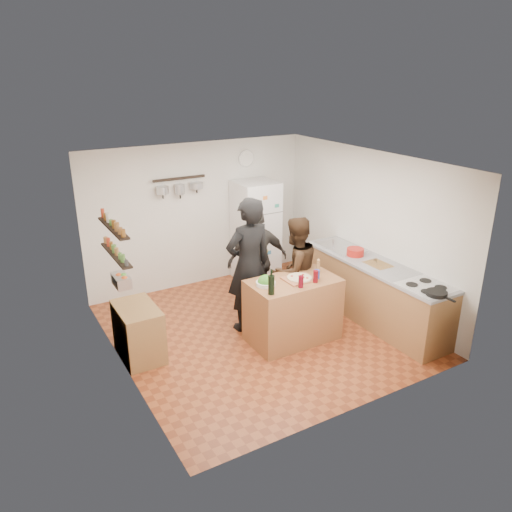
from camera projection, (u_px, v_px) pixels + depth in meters
room_shell at (246, 244)px, 7.26m from camera, size 4.20×4.20×4.20m
prep_island at (293, 310)px, 7.02m from camera, size 1.25×0.72×0.91m
pizza_board at (299, 279)px, 6.88m from camera, size 0.42×0.34×0.02m
pizza at (299, 278)px, 6.87m from camera, size 0.34×0.34×0.02m
salad_bowl at (266, 284)px, 6.69m from camera, size 0.26×0.26×0.05m
wine_bottle at (271, 285)px, 6.40m from camera, size 0.08×0.08×0.26m
wine_glass_near at (301, 282)px, 6.61m from camera, size 0.07×0.07×0.16m
wine_glass_far at (316, 276)px, 6.77m from camera, size 0.07×0.07×0.17m
pepper_mill at (318, 267)px, 7.08m from camera, size 0.05×0.05×0.17m
salt_canister at (317, 275)px, 6.88m from camera, size 0.08×0.08×0.13m
person_left at (249, 265)px, 7.15m from camera, size 0.75×0.51×2.00m
person_center at (295, 271)px, 7.40m from camera, size 0.86×0.71×1.65m
person_back at (258, 260)px, 7.78m from camera, size 1.03×0.55×1.67m
counter_run at (374, 292)px, 7.59m from camera, size 0.63×2.63×0.90m
stove_top at (426, 287)px, 6.65m from camera, size 0.60×0.62×0.02m
skillet at (437, 293)px, 6.38m from camera, size 0.27×0.27×0.05m
sink at (340, 247)px, 8.11m from camera, size 0.50×0.80×0.03m
cutting_board at (378, 265)px, 7.40m from camera, size 0.30×0.40×0.02m
red_bowl at (355, 252)px, 7.72m from camera, size 0.27×0.27×0.11m
fridge at (256, 231)px, 8.93m from camera, size 0.70×0.68×1.80m
wall_clock at (246, 159)px, 8.75m from camera, size 0.30×0.03×0.30m
spice_shelf_lower at (116, 255)px, 6.12m from camera, size 0.12×1.00×0.02m
spice_shelf_upper at (113, 228)px, 5.99m from camera, size 0.12×1.00×0.02m
produce_basket at (121, 281)px, 6.25m from camera, size 0.18×0.35×0.14m
side_table at (138, 332)px, 6.62m from camera, size 0.50×0.80×0.73m
pot_rack at (179, 178)px, 8.15m from camera, size 0.90×0.04×0.04m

